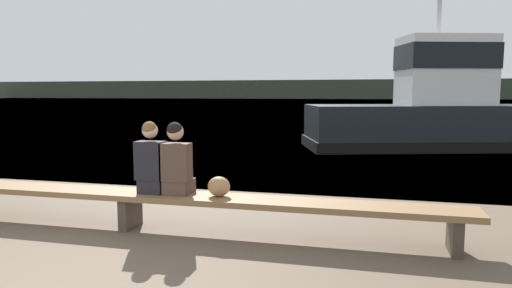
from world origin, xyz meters
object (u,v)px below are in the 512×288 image
Objects in this scene: bench_main at (130,197)px; person_right at (177,162)px; person_left at (152,162)px; tugboat_red at (434,113)px; shopping_bag at (219,187)px.

bench_main is 9.20× the size of person_right.
person_left is 11.65m from tugboat_red.
person_left is 3.28× the size of shopping_bag.
person_left is at bearing -178.42° from shopping_bag.
person_right reaches higher than shopping_bag.
person_right is at bearing 0.28° from bench_main.
shopping_bag is at bearing 142.42° from tugboat_red.
tugboat_red is (4.90, 10.57, 0.23)m from person_left.
person_left is (0.33, 0.00, 0.50)m from bench_main.
person_left is 0.11× the size of tugboat_red.
tugboat_red reaches higher than person_right.
bench_main is at bearing -178.65° from shopping_bag.
person_right is at bearing -177.35° from shopping_bag.
person_left is at bearing 0.71° from bench_main.
person_left reaches higher than shopping_bag.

